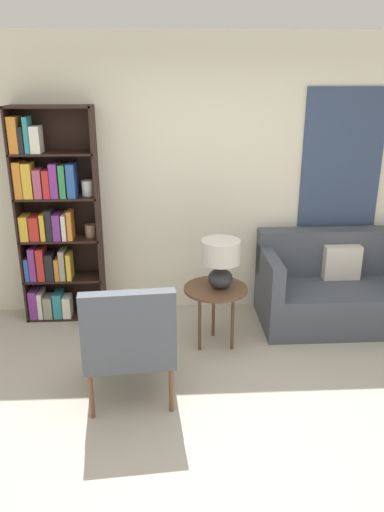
# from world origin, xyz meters

# --- Properties ---
(ground_plane) EXTENTS (14.00, 14.00, 0.00)m
(ground_plane) POSITION_xyz_m (0.00, 0.00, 0.00)
(ground_plane) COLOR #B2A899
(wall_back) EXTENTS (6.40, 0.08, 2.70)m
(wall_back) POSITION_xyz_m (0.03, 2.03, 1.35)
(wall_back) COLOR silver
(wall_back) RESTS_ON ground_plane
(bookshelf) EXTENTS (0.76, 0.30, 2.06)m
(bookshelf) POSITION_xyz_m (-1.34, 1.84, 1.00)
(bookshelf) COLOR black
(bookshelf) RESTS_ON ground_plane
(armchair) EXTENTS (0.70, 0.69, 0.96)m
(armchair) POSITION_xyz_m (-0.52, 0.37, 0.54)
(armchair) COLOR brown
(armchair) RESTS_ON ground_plane
(couch) EXTENTS (1.62, 0.81, 0.87)m
(couch) POSITION_xyz_m (1.48, 1.61, 0.33)
(couch) COLOR #474C56
(couch) RESTS_ON ground_plane
(side_table) EXTENTS (0.56, 0.56, 0.56)m
(side_table) POSITION_xyz_m (0.18, 1.18, 0.51)
(side_table) COLOR brown
(side_table) RESTS_ON ground_plane
(table_lamp) EXTENTS (0.34, 0.34, 0.43)m
(table_lamp) POSITION_xyz_m (0.22, 1.18, 0.83)
(table_lamp) COLOR #2D2D33
(table_lamp) RESTS_ON side_table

